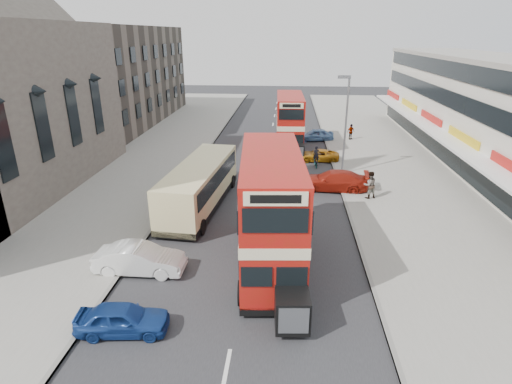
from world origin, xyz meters
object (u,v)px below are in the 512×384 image
at_px(cyclist, 316,160).
at_px(pedestrian_near, 370,185).
at_px(street_lamp, 345,118).
at_px(car_left_front, 140,259).
at_px(car_left_near, 123,319).
at_px(car_right_a, 333,181).
at_px(car_right_b, 318,155).
at_px(car_right_c, 315,135).
at_px(bus_second, 290,122).
at_px(pedestrian_far, 351,132).
at_px(bus_main, 271,212).
at_px(coach, 200,184).

bearing_deg(cyclist, pedestrian_near, -69.63).
bearing_deg(street_lamp, car_left_front, -126.21).
distance_m(car_left_near, car_right_a, 19.39).
bearing_deg(street_lamp, car_right_b, 113.59).
height_order(car_left_near, car_right_a, car_right_a).
bearing_deg(car_left_front, car_right_b, -26.79).
height_order(car_right_a, car_right_c, car_right_a).
bearing_deg(bus_second, car_left_front, 71.57).
xyz_separation_m(bus_second, pedestrian_far, (6.78, 3.65, -1.75)).
distance_m(pedestrian_near, cyclist, 8.26).
height_order(street_lamp, car_right_b, street_lamp).
bearing_deg(bus_main, car_left_near, 40.18).
xyz_separation_m(bus_main, coach, (-5.12, 7.24, -1.33)).
xyz_separation_m(bus_main, pedestrian_far, (7.66, 26.83, -1.99)).
relative_size(car_left_front, car_right_a, 0.85).
xyz_separation_m(bus_second, pedestrian_near, (5.73, -13.80, -1.59)).
distance_m(car_left_near, car_right_c, 33.32).
distance_m(pedestrian_near, pedestrian_far, 17.48).
relative_size(car_right_a, pedestrian_far, 3.07).
height_order(street_lamp, car_left_front, street_lamp).
relative_size(street_lamp, pedestrian_far, 4.79).
height_order(bus_second, car_left_near, bus_second).
height_order(car_right_b, pedestrian_far, pedestrian_far).
bearing_deg(cyclist, street_lamp, -50.03).
relative_size(bus_second, pedestrian_far, 5.60).
xyz_separation_m(car_left_front, car_right_a, (10.68, 12.35, 0.02)).
bearing_deg(car_left_near, car_right_c, -21.89).
relative_size(street_lamp, car_right_a, 1.56).
bearing_deg(pedestrian_far, car_left_front, -150.22).
bearing_deg(bus_main, cyclist, -105.38).
distance_m(bus_second, car_right_b, 5.68).
xyz_separation_m(car_right_b, pedestrian_near, (3.02, -9.32, 0.61)).
xyz_separation_m(coach, car_left_front, (-1.32, -8.42, -0.93)).
xyz_separation_m(car_left_front, pedestrian_near, (13.04, 10.57, 0.42)).
relative_size(car_right_a, pedestrian_near, 2.60).
height_order(car_left_near, cyclist, cyclist).
distance_m(bus_main, car_left_near, 8.23).
bearing_deg(pedestrian_near, car_right_b, -92.05).
relative_size(coach, car_left_near, 2.97).
xyz_separation_m(car_left_front, pedestrian_far, (14.09, 28.01, 0.27)).
distance_m(street_lamp, car_left_near, 23.45).
xyz_separation_m(bus_second, car_left_near, (-6.49, -28.71, -2.12)).
distance_m(street_lamp, coach, 13.24).
distance_m(bus_second, cyclist, 7.03).
bearing_deg(pedestrian_far, car_right_c, 152.14).
distance_m(coach, car_right_b, 14.44).
xyz_separation_m(car_right_c, cyclist, (-0.47, -9.52, -0.04)).
distance_m(bus_second, car_right_a, 12.63).
bearing_deg(car_left_near, cyclist, -27.17).
bearing_deg(coach, car_right_b, 58.01).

